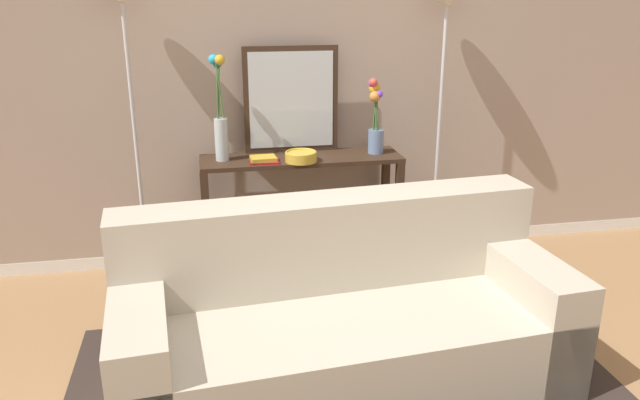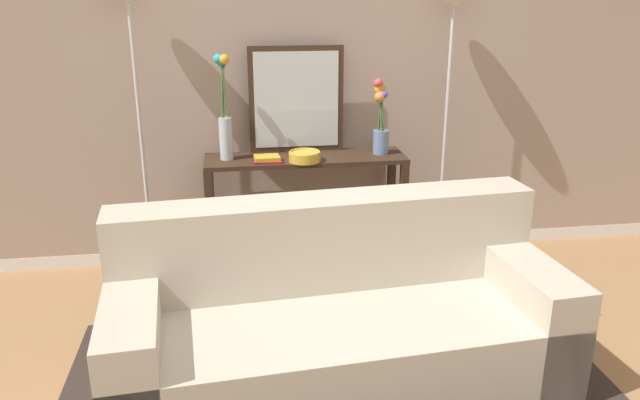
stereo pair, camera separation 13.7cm
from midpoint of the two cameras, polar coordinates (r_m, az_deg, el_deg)
name	(u,v)px [view 2 (the right image)]	position (r m, az deg, el deg)	size (l,w,h in m)	color
back_wall	(299,41)	(4.25, -1.02, 14.39)	(12.00, 0.15, 3.03)	white
area_rug	(343,399)	(3.08, 3.48, -17.80)	(2.66, 1.73, 0.01)	#332823
couch	(337,324)	(3.04, 2.89, -11.34)	(2.17, 1.02, 0.88)	#BCB29E
console_table	(305,193)	(4.12, -0.40, 0.67)	(1.31, 0.37, 0.81)	#382619
floor_lamp_left	(133,55)	(3.97, -15.84, 12.71)	(0.28, 0.28, 1.87)	silver
floor_lamp_right	(451,55)	(4.22, 12.86, 12.91)	(0.28, 0.28, 1.83)	silver
wall_mirror	(296,100)	(4.12, -1.22, 9.21)	(0.62, 0.02, 0.69)	#382619
vase_tall_flowers	(225,119)	(3.97, -7.77, 7.42)	(0.10, 0.12, 0.66)	silver
vase_short_flowers	(380,120)	(4.10, 6.55, 7.29)	(0.11, 0.13, 0.50)	#6B84AD
fruit_bowl	(305,156)	(3.93, -0.41, 4.06)	(0.20, 0.20, 0.07)	gold
book_stack	(268,159)	(3.93, -3.86, 3.78)	(0.19, 0.15, 0.04)	maroon
book_row_under_console	(261,264)	(4.28, -4.57, -5.88)	(0.44, 0.18, 0.13)	slate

